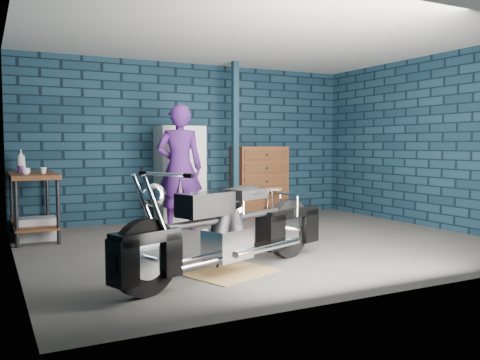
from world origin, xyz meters
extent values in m
plane|color=#4B4846|center=(0.00, 0.00, 0.00)|extent=(6.00, 6.00, 0.00)
cube|color=#0E2130|center=(0.00, 2.50, 1.35)|extent=(6.00, 0.02, 2.70)
cube|color=#0E2130|center=(-3.00, 0.00, 1.35)|extent=(0.02, 5.00, 2.70)
cube|color=#0E2130|center=(3.00, 0.00, 1.35)|extent=(0.02, 5.00, 2.70)
cube|color=silver|center=(0.00, 0.00, 2.70)|extent=(6.00, 5.00, 0.02)
cube|color=#122B3A|center=(0.55, 1.95, 1.35)|extent=(0.10, 0.10, 2.70)
cube|color=brown|center=(-2.68, 1.75, 0.46)|extent=(0.60, 1.40, 0.91)
cube|color=olive|center=(-1.06, -1.23, 0.00)|extent=(1.04, 0.92, 0.01)
imported|color=#481D6E|center=(-0.60, 1.53, 0.95)|extent=(0.82, 0.69, 1.91)
cube|color=#9A9DA2|center=(-2.66, 1.57, 0.15)|extent=(0.50, 0.35, 0.31)
cube|color=beige|center=(-0.35, 2.23, 0.81)|extent=(0.75, 0.54, 1.61)
cube|color=brown|center=(1.18, 2.23, 0.63)|extent=(0.95, 0.53, 1.27)
imported|color=#C9B498|center=(-2.80, 1.32, 0.95)|extent=(0.14, 0.14, 0.09)
imported|color=#C9B498|center=(-2.56, 1.50, 0.95)|extent=(0.10, 0.10, 0.08)
cylinder|color=#631B6E|center=(-2.82, 1.85, 0.96)|extent=(0.08, 0.08, 0.10)
imported|color=#9A9DA2|center=(-2.80, 2.14, 1.07)|extent=(0.14, 0.14, 0.32)
camera|label=1|loc=(-3.27, -5.80, 1.30)|focal=38.00mm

